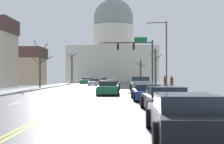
{
  "coord_description": "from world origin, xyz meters",
  "views": [
    {
      "loc": [
        3.31,
        -32.97,
        1.74
      ],
      "look_at": [
        1.21,
        24.81,
        2.45
      ],
      "focal_mm": 49.51,
      "sensor_mm": 36.0,
      "label": 1
    }
  ],
  "objects_px": {
    "sedan_oncoming_01": "(86,81)",
    "pedestrian_00": "(172,82)",
    "sedan_oncoming_02": "(90,80)",
    "sedan_oncoming_03": "(104,80)",
    "bicycle_parked": "(167,89)",
    "signal_gantry": "(138,52)",
    "sedan_near_05": "(185,117)",
    "sedan_near_02": "(108,88)",
    "sedan_near_04": "(164,100)",
    "street_lamp_right": "(164,49)",
    "pickup_truck_near_01": "(141,85)",
    "sedan_near_00": "(112,84)",
    "sedan_near_03": "(147,92)",
    "pedestrian_01": "(165,81)",
    "sedan_oncoming_00": "(95,82)"
  },
  "relations": [
    {
      "from": "signal_gantry",
      "to": "sedan_oncoming_03",
      "type": "bearing_deg",
      "value": 100.27
    },
    {
      "from": "signal_gantry",
      "to": "pedestrian_00",
      "type": "relative_size",
      "value": 4.85
    },
    {
      "from": "sedan_oncoming_00",
      "to": "sedan_near_04",
      "type": "bearing_deg",
      "value": -79.73
    },
    {
      "from": "signal_gantry",
      "to": "bicycle_parked",
      "type": "bearing_deg",
      "value": -82.27
    },
    {
      "from": "pedestrian_01",
      "to": "signal_gantry",
      "type": "bearing_deg",
      "value": 134.99
    },
    {
      "from": "sedan_oncoming_02",
      "to": "sedan_oncoming_03",
      "type": "height_order",
      "value": "sedan_oncoming_02"
    },
    {
      "from": "sedan_near_02",
      "to": "sedan_oncoming_02",
      "type": "xyz_separation_m",
      "value": [
        -6.93,
        48.95,
        -0.0
      ]
    },
    {
      "from": "pedestrian_01",
      "to": "pickup_truck_near_01",
      "type": "bearing_deg",
      "value": -115.95
    },
    {
      "from": "sedan_oncoming_03",
      "to": "sedan_oncoming_01",
      "type": "bearing_deg",
      "value": -98.54
    },
    {
      "from": "sedan_oncoming_01",
      "to": "pedestrian_01",
      "type": "bearing_deg",
      "value": -61.28
    },
    {
      "from": "pickup_truck_near_01",
      "to": "sedan_oncoming_01",
      "type": "bearing_deg",
      "value": 107.15
    },
    {
      "from": "sedan_near_02",
      "to": "sedan_near_03",
      "type": "height_order",
      "value": "sedan_near_02"
    },
    {
      "from": "pickup_truck_near_01",
      "to": "sedan_oncoming_00",
      "type": "relative_size",
      "value": 1.29
    },
    {
      "from": "signal_gantry",
      "to": "sedan_near_00",
      "type": "xyz_separation_m",
      "value": [
        -3.64,
        -4.2,
        -4.74
      ]
    },
    {
      "from": "pickup_truck_near_01",
      "to": "sedan_near_04",
      "type": "relative_size",
      "value": 1.18
    },
    {
      "from": "sedan_near_04",
      "to": "sedan_oncoming_02",
      "type": "bearing_deg",
      "value": 99.41
    },
    {
      "from": "street_lamp_right",
      "to": "pickup_truck_near_01",
      "type": "xyz_separation_m",
      "value": [
        -2.64,
        -0.63,
        -4.02
      ]
    },
    {
      "from": "street_lamp_right",
      "to": "pedestrian_00",
      "type": "relative_size",
      "value": 4.76
    },
    {
      "from": "pedestrian_00",
      "to": "bicycle_parked",
      "type": "height_order",
      "value": "pedestrian_00"
    },
    {
      "from": "sedan_near_02",
      "to": "sedan_near_05",
      "type": "relative_size",
      "value": 0.96
    },
    {
      "from": "sedan_near_02",
      "to": "pedestrian_01",
      "type": "bearing_deg",
      "value": 62.47
    },
    {
      "from": "sedan_oncoming_01",
      "to": "bicycle_parked",
      "type": "relative_size",
      "value": 2.54
    },
    {
      "from": "sedan_oncoming_00",
      "to": "sedan_oncoming_02",
      "type": "bearing_deg",
      "value": 97.96
    },
    {
      "from": "street_lamp_right",
      "to": "pedestrian_01",
      "type": "relative_size",
      "value": 4.6
    },
    {
      "from": "sedan_near_03",
      "to": "pedestrian_01",
      "type": "distance_m",
      "value": 20.24
    },
    {
      "from": "sedan_near_05",
      "to": "pedestrian_00",
      "type": "distance_m",
      "value": 26.35
    },
    {
      "from": "sedan_oncoming_01",
      "to": "pedestrian_00",
      "type": "xyz_separation_m",
      "value": [
        13.73,
        -32.55,
        0.45
      ]
    },
    {
      "from": "sedan_near_05",
      "to": "sedan_oncoming_00",
      "type": "height_order",
      "value": "same"
    },
    {
      "from": "sedan_oncoming_01",
      "to": "sedan_oncoming_03",
      "type": "relative_size",
      "value": 1.0
    },
    {
      "from": "sedan_near_05",
      "to": "sedan_oncoming_03",
      "type": "distance_m",
      "value": 78.39
    },
    {
      "from": "bicycle_parked",
      "to": "signal_gantry",
      "type": "bearing_deg",
      "value": 97.73
    },
    {
      "from": "sedan_near_02",
      "to": "sedan_near_03",
      "type": "xyz_separation_m",
      "value": [
        3.08,
        -6.31,
        -0.05
      ]
    },
    {
      "from": "sedan_oncoming_01",
      "to": "sedan_oncoming_02",
      "type": "relative_size",
      "value": 1.06
    },
    {
      "from": "signal_gantry",
      "to": "sedan_near_04",
      "type": "bearing_deg",
      "value": -90.25
    },
    {
      "from": "sedan_oncoming_02",
      "to": "sedan_oncoming_03",
      "type": "distance_m",
      "value": 9.9
    },
    {
      "from": "signal_gantry",
      "to": "sedan_near_02",
      "type": "height_order",
      "value": "signal_gantry"
    },
    {
      "from": "sedan_oncoming_02",
      "to": "bicycle_parked",
      "type": "xyz_separation_m",
      "value": [
        12.58,
        -47.52,
        -0.1
      ]
    },
    {
      "from": "sedan_near_02",
      "to": "sedan_oncoming_02",
      "type": "relative_size",
      "value": 1.05
    },
    {
      "from": "sedan_near_00",
      "to": "pedestrian_00",
      "type": "distance_m",
      "value": 9.5
    },
    {
      "from": "pickup_truck_near_01",
      "to": "sedan_oncoming_00",
      "type": "height_order",
      "value": "pickup_truck_near_01"
    },
    {
      "from": "sedan_near_05",
      "to": "pickup_truck_near_01",
      "type": "bearing_deg",
      "value": 89.56
    },
    {
      "from": "sedan_oncoming_02",
      "to": "pedestrian_00",
      "type": "xyz_separation_m",
      "value": [
        13.77,
        -42.53,
        0.46
      ]
    },
    {
      "from": "sedan_near_00",
      "to": "pedestrian_00",
      "type": "xyz_separation_m",
      "value": [
        6.96,
        -6.45,
        0.47
      ]
    },
    {
      "from": "sedan_near_02",
      "to": "sedan_near_05",
      "type": "xyz_separation_m",
      "value": [
        3.13,
        -19.67,
        -0.01
      ]
    },
    {
      "from": "street_lamp_right",
      "to": "sedan_near_02",
      "type": "bearing_deg",
      "value": -132.52
    },
    {
      "from": "sedan_oncoming_02",
      "to": "pedestrian_00",
      "type": "distance_m",
      "value": 44.71
    },
    {
      "from": "sedan_near_03",
      "to": "sedan_oncoming_01",
      "type": "bearing_deg",
      "value": 102.4
    },
    {
      "from": "pickup_truck_near_01",
      "to": "sedan_oncoming_02",
      "type": "relative_size",
      "value": 1.33
    },
    {
      "from": "sedan_near_04",
      "to": "sedan_oncoming_02",
      "type": "height_order",
      "value": "sedan_oncoming_02"
    },
    {
      "from": "sedan_near_00",
      "to": "sedan_near_03",
      "type": "relative_size",
      "value": 1.01
    }
  ]
}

